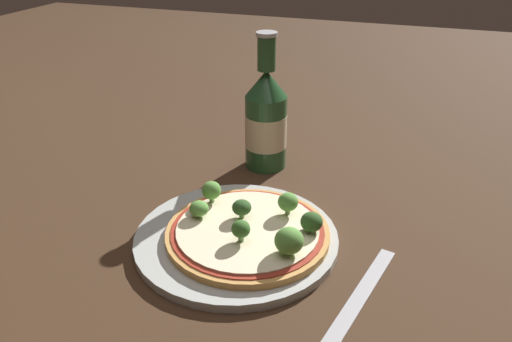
{
  "coord_description": "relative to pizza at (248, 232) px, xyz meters",
  "views": [
    {
      "loc": [
        0.21,
        -0.53,
        0.4
      ],
      "look_at": [
        0.0,
        0.07,
        0.06
      ],
      "focal_mm": 35.0,
      "sensor_mm": 36.0,
      "label": 1
    }
  ],
  "objects": [
    {
      "name": "fork",
      "position": [
        0.16,
        -0.05,
        -0.02
      ],
      "size": [
        0.06,
        0.19,
        0.0
      ],
      "rotation": [
        0.0,
        0.0,
        1.35
      ],
      "color": "#B2B2B7",
      "rests_on": "ground_plane"
    },
    {
      "name": "broccoli_floret_2",
      "position": [
        -0.07,
        0.04,
        0.03
      ],
      "size": [
        0.03,
        0.03,
        0.03
      ],
      "color": "#7A9E5B",
      "rests_on": "pizza"
    },
    {
      "name": "broccoli_floret_5",
      "position": [
        0.0,
        -0.03,
        0.02
      ],
      "size": [
        0.02,
        0.02,
        0.03
      ],
      "color": "#7A9E5B",
      "rests_on": "pizza"
    },
    {
      "name": "broccoli_floret_0",
      "position": [
        -0.02,
        0.02,
        0.02
      ],
      "size": [
        0.03,
        0.03,
        0.03
      ],
      "color": "#7A9E5B",
      "rests_on": "pizza"
    },
    {
      "name": "broccoli_floret_6",
      "position": [
        0.08,
        0.02,
        0.02
      ],
      "size": [
        0.03,
        0.03,
        0.03
      ],
      "color": "#7A9E5B",
      "rests_on": "pizza"
    },
    {
      "name": "broccoli_floret_1",
      "position": [
        -0.07,
        0.0,
        0.02
      ],
      "size": [
        0.03,
        0.03,
        0.02
      ],
      "color": "#7A9E5B",
      "rests_on": "pizza"
    },
    {
      "name": "broccoli_floret_4",
      "position": [
        0.07,
        -0.04,
        0.02
      ],
      "size": [
        0.04,
        0.04,
        0.03
      ],
      "color": "#7A9E5B",
      "rests_on": "pizza"
    },
    {
      "name": "pizza",
      "position": [
        0.0,
        0.0,
        0.0
      ],
      "size": [
        0.22,
        0.22,
        0.01
      ],
      "color": "tan",
      "rests_on": "plate"
    },
    {
      "name": "plate",
      "position": [
        -0.02,
        -0.0,
        -0.01
      ],
      "size": [
        0.27,
        0.27,
        0.01
      ],
      "color": "#B2B7B2",
      "rests_on": "ground_plane"
    },
    {
      "name": "broccoli_floret_3",
      "position": [
        0.04,
        0.05,
        0.03
      ],
      "size": [
        0.03,
        0.03,
        0.03
      ],
      "color": "#7A9E5B",
      "rests_on": "pizza"
    },
    {
      "name": "beer_bottle",
      "position": [
        -0.05,
        0.23,
        0.07
      ],
      "size": [
        0.07,
        0.07,
        0.23
      ],
      "color": "#234C28",
      "rests_on": "ground_plane"
    },
    {
      "name": "ground_plane",
      "position": [
        -0.02,
        0.02,
        -0.02
      ],
      "size": [
        3.0,
        3.0,
        0.0
      ],
      "primitive_type": "plane",
      "color": "#3D2819"
    }
  ]
}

